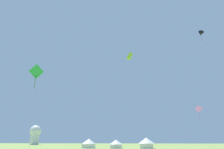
{
  "coord_description": "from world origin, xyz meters",
  "views": [
    {
      "loc": [
        5.94,
        -2.74,
        1.94
      ],
      "look_at": [
        0.0,
        32.0,
        13.58
      ],
      "focal_mm": 32.49,
      "sensor_mm": 36.0,
      "label": 1
    }
  ],
  "objects": [
    {
      "name": "kite_pink_diamond",
      "position": [
        20.48,
        58.02,
        10.51
      ],
      "size": [
        2.27,
        2.64,
        11.72
      ],
      "color": "pink",
      "rests_on": "ground"
    },
    {
      "name": "kite_lime_box",
      "position": [
        3.14,
        34.81,
        18.14
      ],
      "size": [
        3.08,
        1.93,
        18.96
      ],
      "color": "#99DB2D",
      "rests_on": "ground"
    },
    {
      "name": "kite_green_diamond",
      "position": [
        -8.9,
        21.65,
        10.98
      ],
      "size": [
        2.04,
        1.28,
        12.17
      ],
      "color": "green",
      "rests_on": "ground"
    },
    {
      "name": "festival_tent_left",
      "position": [
        -3.29,
        58.27,
        1.32
      ],
      "size": [
        3.68,
        3.68,
        2.39
      ],
      "color": "white",
      "rests_on": "ground"
    },
    {
      "name": "kite_black_delta",
      "position": [
        23.72,
        56.67,
        33.64
      ],
      "size": [
        2.42,
        2.47,
        34.64
      ],
      "color": "black",
      "rests_on": "ground"
    },
    {
      "name": "festival_tent_right",
      "position": [
        5.37,
        58.27,
        1.62
      ],
      "size": [
        4.51,
        4.51,
        2.93
      ],
      "color": "white",
      "rests_on": "ground"
    },
    {
      "name": "observatory_dome",
      "position": [
        -58.2,
        109.46,
        6.01
      ],
      "size": [
        6.4,
        6.4,
        10.8
      ],
      "color": "white",
      "rests_on": "ground"
    },
    {
      "name": "festival_tent_center",
      "position": [
        -11.45,
        58.27,
        1.47
      ],
      "size": [
        4.09,
        4.09,
        2.66
      ],
      "color": "white",
      "rests_on": "ground"
    }
  ]
}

